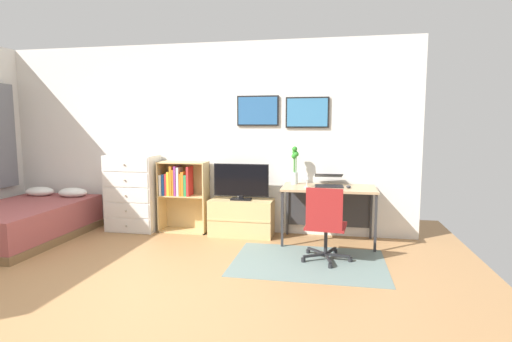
% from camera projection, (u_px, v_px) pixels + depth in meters
% --- Properties ---
extents(ground_plane, '(7.20, 7.20, 0.00)m').
position_uv_depth(ground_plane, '(116.00, 296.00, 3.59)').
color(ground_plane, '#A87A4C').
extents(wall_back_with_posters, '(6.12, 0.09, 2.70)m').
position_uv_depth(wall_back_with_posters, '(202.00, 138.00, 5.81)').
color(wall_back_with_posters, silver).
rests_on(wall_back_with_posters, ground_plane).
extents(area_rug, '(1.70, 1.20, 0.01)m').
position_uv_depth(area_rug, '(309.00, 262.00, 4.48)').
color(area_rug, slate).
rests_on(area_rug, ground_plane).
extents(bed, '(1.29, 1.93, 0.61)m').
position_uv_depth(bed, '(24.00, 222.00, 5.36)').
color(bed, brown).
rests_on(bed, ground_plane).
extents(dresser, '(0.72, 0.46, 1.11)m').
position_uv_depth(dresser, '(133.00, 193.00, 5.81)').
color(dresser, white).
rests_on(dresser, ground_plane).
extents(bookshelf, '(0.69, 0.30, 1.02)m').
position_uv_depth(bookshelf, '(181.00, 190.00, 5.73)').
color(bookshelf, tan).
rests_on(bookshelf, ground_plane).
extents(tv_stand, '(0.88, 0.41, 0.51)m').
position_uv_depth(tv_stand, '(242.00, 217.00, 5.56)').
color(tv_stand, tan).
rests_on(tv_stand, ground_plane).
extents(television, '(0.77, 0.16, 0.50)m').
position_uv_depth(television, '(241.00, 182.00, 5.48)').
color(television, black).
rests_on(television, tv_stand).
extents(desk, '(1.20, 0.65, 0.74)m').
position_uv_depth(desk, '(329.00, 196.00, 5.25)').
color(desk, tan).
rests_on(desk, ground_plane).
extents(office_chair, '(0.57, 0.58, 0.86)m').
position_uv_depth(office_chair, '(325.00, 222.00, 4.43)').
color(office_chair, '#232326').
rests_on(office_chair, ground_plane).
extents(laptop, '(0.39, 0.42, 0.16)m').
position_uv_depth(laptop, '(329.00, 181.00, 5.25)').
color(laptop, black).
rests_on(laptop, desk).
extents(computer_mouse, '(0.06, 0.10, 0.03)m').
position_uv_depth(computer_mouse, '(349.00, 187.00, 5.07)').
color(computer_mouse, '#262628').
rests_on(computer_mouse, desk).
extents(bamboo_vase, '(0.10, 0.10, 0.51)m').
position_uv_depth(bamboo_vase, '(295.00, 165.00, 5.40)').
color(bamboo_vase, silver).
rests_on(bamboo_vase, desk).
extents(wine_glass, '(0.07, 0.07, 0.18)m').
position_uv_depth(wine_glass, '(307.00, 177.00, 5.12)').
color(wine_glass, silver).
rests_on(wine_glass, desk).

